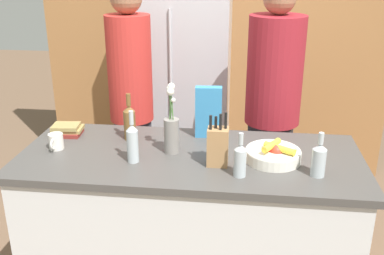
{
  "coord_description": "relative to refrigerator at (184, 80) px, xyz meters",
  "views": [
    {
      "loc": [
        0.28,
        -2.2,
        1.93
      ],
      "look_at": [
        0.0,
        0.1,
        1.04
      ],
      "focal_mm": 42.0,
      "sensor_mm": 36.0,
      "label": 1
    }
  ],
  "objects": [
    {
      "name": "bottle_wine",
      "position": [
        -0.14,
        -1.24,
        0.08
      ],
      "size": [
        0.07,
        0.07,
        0.28
      ],
      "color": "brown",
      "rests_on": "kitchen_island"
    },
    {
      "name": "flower_vase",
      "position": [
        0.13,
        -1.4,
        0.1
      ],
      "size": [
        0.08,
        0.08,
        0.39
      ],
      "color": "gray",
      "rests_on": "kitchen_island"
    },
    {
      "name": "bottle_vinegar",
      "position": [
        0.88,
        -1.59,
        0.06
      ],
      "size": [
        0.07,
        0.07,
        0.23
      ],
      "color": "#B2BCC1",
      "rests_on": "kitchen_island"
    },
    {
      "name": "book_stack",
      "position": [
        -0.54,
        -1.22,
        0.0
      ],
      "size": [
        0.19,
        0.16,
        0.06
      ],
      "color": "maroon",
      "rests_on": "kitchen_island"
    },
    {
      "name": "kitchen_island",
      "position": [
        0.23,
        -1.42,
        -0.49
      ],
      "size": [
        1.86,
        0.79,
        0.92
      ],
      "color": "silver",
      "rests_on": "ground_plane"
    },
    {
      "name": "person_at_sink",
      "position": [
        -0.26,
        -0.73,
        0.07
      ],
      "size": [
        0.3,
        0.3,
        1.78
      ],
      "rotation": [
        0.0,
        0.0,
        0.47
      ],
      "color": "#383842",
      "rests_on": "ground_plane"
    },
    {
      "name": "bottle_oil",
      "position": [
        0.5,
        -1.64,
        0.06
      ],
      "size": [
        0.06,
        0.06,
        0.23
      ],
      "color": "#B2BCC1",
      "rests_on": "kitchen_island"
    },
    {
      "name": "fruit_bowl",
      "position": [
        0.67,
        -1.44,
        0.01
      ],
      "size": [
        0.29,
        0.29,
        0.1
      ],
      "color": "silver",
      "rests_on": "kitchen_island"
    },
    {
      "name": "coffee_mug",
      "position": [
        -0.52,
        -1.44,
        0.01
      ],
      "size": [
        0.08,
        0.12,
        0.09
      ],
      "color": "silver",
      "rests_on": "kitchen_island"
    },
    {
      "name": "bottle_water",
      "position": [
        -0.05,
        -1.54,
        0.08
      ],
      "size": [
        0.06,
        0.06,
        0.28
      ],
      "color": "#B2BCC1",
      "rests_on": "kitchen_island"
    },
    {
      "name": "person_in_blue",
      "position": [
        0.7,
        -0.68,
        0.05
      ],
      "size": [
        0.37,
        0.37,
        1.79
      ],
      "rotation": [
        0.0,
        0.0,
        -0.2
      ],
      "color": "#383842",
      "rests_on": "ground_plane"
    },
    {
      "name": "back_wall_wood",
      "position": [
        0.23,
        0.36,
        0.35
      ],
      "size": [
        3.06,
        0.12,
        2.6
      ],
      "color": "#9E6B3D",
      "rests_on": "ground_plane"
    },
    {
      "name": "refrigerator",
      "position": [
        0.0,
        0.0,
        0.0
      ],
      "size": [
        0.76,
        0.62,
        1.9
      ],
      "color": "#B7B7BC",
      "rests_on": "ground_plane"
    },
    {
      "name": "cereal_box",
      "position": [
        0.31,
        -1.14,
        0.12
      ],
      "size": [
        0.16,
        0.07,
        0.3
      ],
      "color": "teal",
      "rests_on": "kitchen_island"
    },
    {
      "name": "knife_block",
      "position": [
        0.39,
        -1.53,
        0.07
      ],
      "size": [
        0.11,
        0.09,
        0.28
      ],
      "color": "#A87A4C",
      "rests_on": "kitchen_island"
    }
  ]
}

